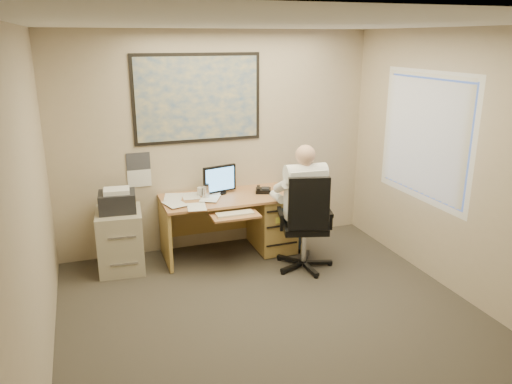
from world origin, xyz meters
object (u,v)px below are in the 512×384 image
object	(u,v)px
desk	(253,217)
person	(304,207)
filing_cabinet	(120,235)
office_chair	(307,241)

from	to	relation	value
desk	person	world-z (taller)	person
desk	person	bearing A→B (deg)	-58.87
desk	person	size ratio (longest dim) A/B	1.10
desk	filing_cabinet	xyz separation A→B (m)	(-1.63, -0.01, -0.02)
desk	office_chair	xyz separation A→B (m)	(0.41, -0.74, -0.10)
desk	filing_cabinet	bearing A→B (deg)	-179.61
desk	filing_cabinet	size ratio (longest dim) A/B	1.63
filing_cabinet	office_chair	world-z (taller)	office_chair
person	desk	bearing A→B (deg)	124.93
office_chair	person	bearing A→B (deg)	115.60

